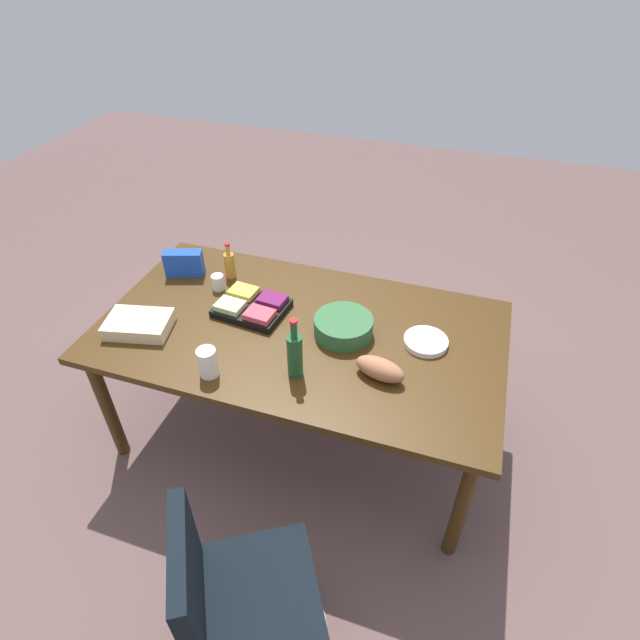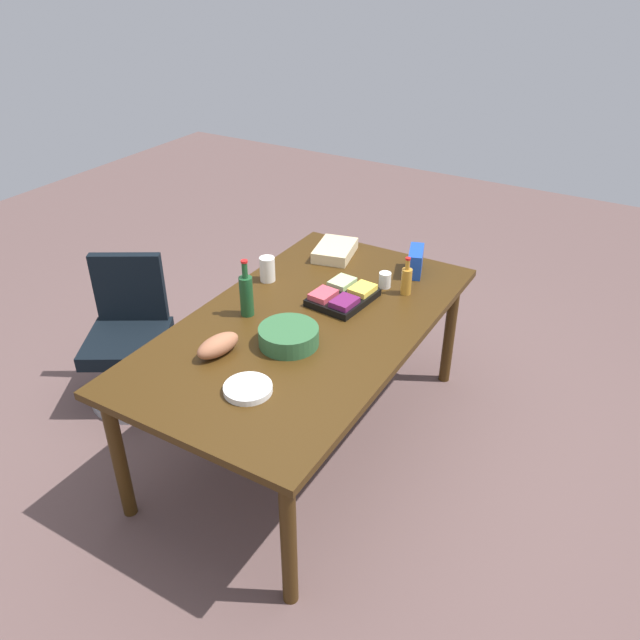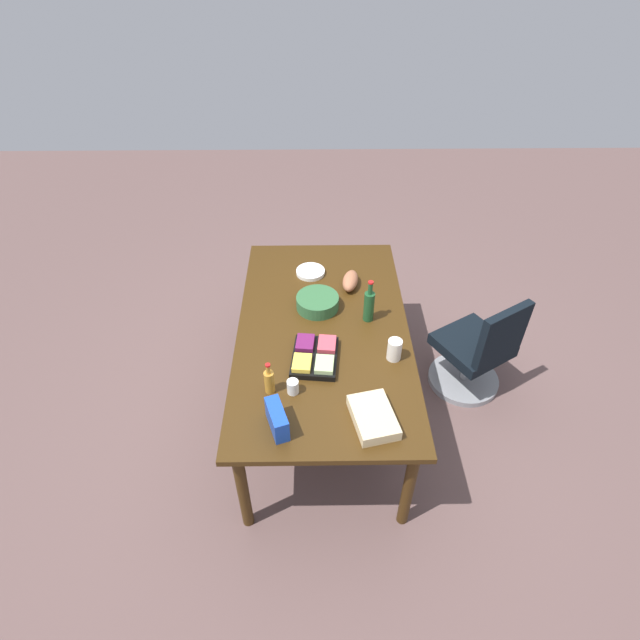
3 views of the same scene
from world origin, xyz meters
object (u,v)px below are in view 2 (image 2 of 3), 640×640
sheet_cake (335,250)px  wine_bottle (246,294)px  paper_plate_stack (248,389)px  paper_cup (385,280)px  conference_table (306,334)px  office_chair (131,347)px  chip_bag_blue (415,261)px  fruit_platter (343,296)px  bread_loaf (218,345)px  mayo_jar (267,269)px  salad_bowl (289,336)px  dressing_bottle (406,280)px

sheet_cake → wine_bottle: size_ratio=1.00×
paper_plate_stack → paper_cup: bearing=175.1°
paper_plate_stack → sheet_cake: bearing=-166.1°
conference_table → office_chair: 1.25m
sheet_cake → paper_cup: size_ratio=3.56×
chip_bag_blue → paper_plate_stack: size_ratio=1.00×
paper_cup → office_chair: bearing=-61.3°
sheet_cake → paper_cup: paper_cup is taller
fruit_platter → bread_loaf: size_ratio=1.61×
mayo_jar → salad_bowl: bearing=43.0°
mayo_jar → chip_bag_blue: 0.88m
bread_loaf → wine_bottle: bearing=-164.9°
dressing_bottle → bread_loaf: size_ratio=0.93×
wine_bottle → chip_bag_blue: bearing=147.7°
salad_bowl → paper_plate_stack: 0.42m
salad_bowl → paper_cup: size_ratio=3.33×
office_chair → fruit_platter: bearing=111.3°
mayo_jar → paper_cup: size_ratio=1.63×
office_chair → wine_bottle: bearing=96.1°
paper_cup → paper_plate_stack: paper_cup is taller
sheet_cake → bread_loaf: 1.25m
sheet_cake → mayo_jar: mayo_jar is taller
fruit_platter → paper_cup: size_ratio=4.29×
fruit_platter → chip_bag_blue: bearing=158.3°
paper_plate_stack → bread_loaf: bearing=-119.4°
office_chair → mayo_jar: size_ratio=6.15×
conference_table → bread_loaf: bread_loaf is taller
conference_table → mayo_jar: 0.55m
office_chair → fruit_platter: size_ratio=2.34×
fruit_platter → chip_bag_blue: size_ratio=1.75×
sheet_cake → bread_loaf: bearing=2.5°
fruit_platter → paper_plate_stack: (0.93, 0.03, -0.02)m
office_chair → wine_bottle: size_ratio=2.81×
conference_table → chip_bag_blue: bearing=162.0°
office_chair → salad_bowl: size_ratio=3.01×
office_chair → sheet_cake: office_chair is taller
chip_bag_blue → paper_plate_stack: 1.47m
office_chair → salad_bowl: 1.31m
office_chair → fruit_platter: (-0.48, 1.23, 0.48)m
sheet_cake → fruit_platter: bearing=33.6°
salad_bowl → dressing_bottle: 0.83m
conference_table → mayo_jar: bearing=-123.1°
fruit_platter → bread_loaf: (0.77, -0.27, 0.02)m
chip_bag_blue → paper_plate_stack: (1.46, -0.18, -0.06)m
fruit_platter → mayo_jar: (0.01, -0.50, 0.04)m
conference_table → mayo_jar: mayo_jar is taller
chip_bag_blue → paper_cup: chip_bag_blue is taller
chip_bag_blue → fruit_platter: bearing=-21.7°
fruit_platter → bread_loaf: bread_loaf is taller
wine_bottle → paper_cup: (-0.65, 0.50, -0.08)m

